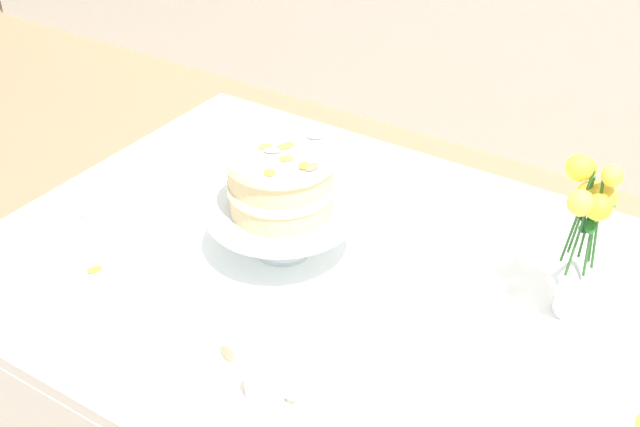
{
  "coord_description": "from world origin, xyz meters",
  "views": [
    {
      "loc": [
        0.63,
        -1.05,
        1.69
      ],
      "look_at": [
        -0.06,
        0.0,
        0.86
      ],
      "focal_mm": 46.07,
      "sensor_mm": 36.0,
      "label": 1
    }
  ],
  "objects": [
    {
      "name": "flower_vase",
      "position": [
        0.39,
        0.13,
        0.89
      ],
      "size": [
        0.1,
        0.11,
        0.31
      ],
      "color": "silver",
      "rests_on": "dining_table"
    },
    {
      "name": "linen_napkin",
      "position": [
        -0.14,
        0.0,
        0.74
      ],
      "size": [
        0.34,
        0.34,
        0.0
      ],
      "primitive_type": "cube",
      "rotation": [
        0.0,
        0.0,
        0.06
      ],
      "color": "white",
      "rests_on": "dining_table"
    },
    {
      "name": "cake_stand",
      "position": [
        -0.14,
        0.0,
        0.82
      ],
      "size": [
        0.29,
        0.29,
        0.1
      ],
      "color": "silver",
      "rests_on": "linen_napkin"
    },
    {
      "name": "layer_cake",
      "position": [
        -0.14,
        0.0,
        0.9
      ],
      "size": [
        0.21,
        0.21,
        0.13
      ],
      "color": "beige",
      "rests_on": "cake_stand"
    },
    {
      "name": "loose_petal_2",
      "position": [
        -0.05,
        -0.29,
        0.74
      ],
      "size": [
        0.05,
        0.04,
        0.0
      ],
      "primitive_type": "ellipsoid",
      "rotation": [
        0.0,
        0.0,
        5.79
      ],
      "color": "#E56B51",
      "rests_on": "dining_table"
    },
    {
      "name": "dining_table",
      "position": [
        0.0,
        -0.02,
        0.65
      ],
      "size": [
        1.4,
        1.0,
        0.74
      ],
      "color": "white",
      "rests_on": "ground"
    },
    {
      "name": "loose_petal_0",
      "position": [
        -0.57,
        -0.12,
        0.74
      ],
      "size": [
        0.04,
        0.05,
        0.01
      ],
      "primitive_type": "ellipsoid",
      "rotation": [
        0.0,
        0.0,
        1.22
      ],
      "color": "pink",
      "rests_on": "dining_table"
    },
    {
      "name": "loose_petal_3",
      "position": [
        -0.41,
        -0.25,
        0.74
      ],
      "size": [
        0.03,
        0.04,
        0.0
      ],
      "primitive_type": "ellipsoid",
      "rotation": [
        0.0,
        0.0,
        4.31
      ],
      "color": "orange",
      "rests_on": "dining_table"
    },
    {
      "name": "teacup",
      "position": [
        0.06,
        -0.33,
        0.76
      ],
      "size": [
        0.12,
        0.12,
        0.05
      ],
      "color": "silver",
      "rests_on": "dining_table"
    }
  ]
}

